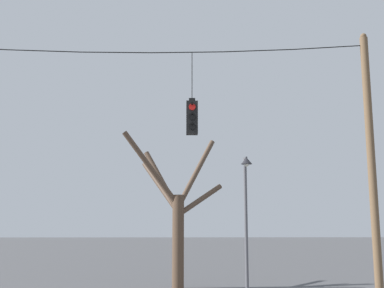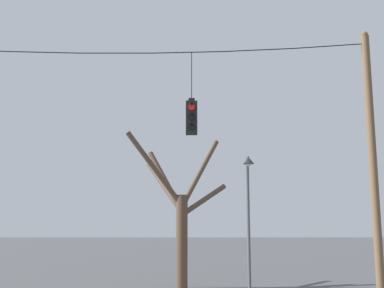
% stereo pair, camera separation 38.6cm
% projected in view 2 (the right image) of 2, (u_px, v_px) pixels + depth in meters
% --- Properties ---
extents(utility_pole_right, '(0.24, 0.24, 8.41)m').
position_uv_depth(utility_pole_right, '(374.00, 167.00, 14.10)').
color(utility_pole_right, brown).
rests_on(utility_pole_right, ground_plane).
extents(span_wire, '(15.31, 0.03, 0.33)m').
position_uv_depth(span_wire, '(116.00, 50.00, 14.72)').
color(span_wire, black).
extents(traffic_light_near_right_pole, '(0.34, 0.58, 2.55)m').
position_uv_depth(traffic_light_near_right_pole, '(192.00, 117.00, 14.36)').
color(traffic_light_near_right_pole, black).
extents(street_lamp, '(0.40, 0.70, 4.97)m').
position_uv_depth(street_lamp, '(249.00, 201.00, 17.14)').
color(street_lamp, '#515156').
rests_on(street_lamp, ground_plane).
extents(bare_tree, '(4.29, 3.01, 6.39)m').
position_uv_depth(bare_tree, '(180.00, 212.00, 20.16)').
color(bare_tree, brown).
rests_on(bare_tree, ground_plane).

